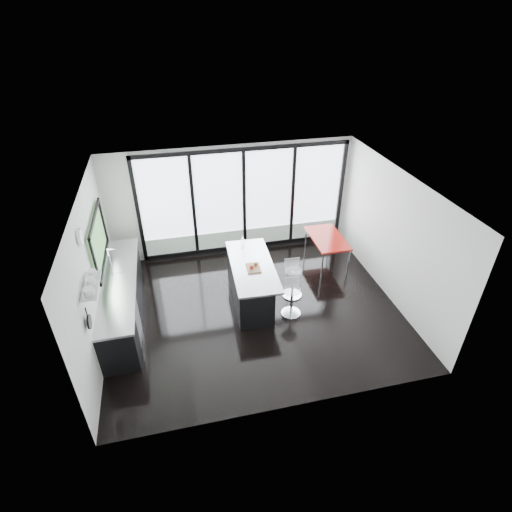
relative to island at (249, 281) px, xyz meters
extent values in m
cube|color=black|center=(0.02, -0.42, -0.44)|extent=(6.00, 5.00, 0.00)
cube|color=white|center=(0.02, -0.42, 2.36)|extent=(6.00, 5.00, 0.00)
cube|color=silver|center=(0.02, 2.08, 0.96)|extent=(6.00, 0.00, 2.80)
cube|color=white|center=(0.32, 2.05, 0.96)|extent=(5.00, 0.02, 2.50)
cube|color=slate|center=(0.32, 2.01, -0.07)|extent=(5.00, 0.02, 0.44)
cube|color=black|center=(-0.93, 2.01, 0.96)|extent=(0.08, 0.04, 2.50)
cube|color=black|center=(0.32, 2.01, 0.96)|extent=(0.08, 0.04, 2.50)
cube|color=black|center=(1.57, 2.01, 0.96)|extent=(0.08, 0.04, 2.50)
cube|color=silver|center=(0.02, -2.92, 0.96)|extent=(6.00, 0.00, 2.80)
cube|color=silver|center=(-2.98, -0.42, 0.96)|extent=(0.00, 5.00, 2.80)
cube|color=#498544|center=(-2.95, 0.48, 1.16)|extent=(0.02, 1.60, 0.90)
cube|color=#AAADAF|center=(-2.85, -1.27, 1.31)|extent=(0.25, 0.80, 0.03)
cylinder|color=white|center=(-2.95, -0.72, 1.91)|extent=(0.04, 0.30, 0.30)
cylinder|color=black|center=(-2.92, -1.67, 0.91)|extent=(0.03, 0.24, 0.24)
cube|color=silver|center=(3.02, -0.42, 0.96)|extent=(0.00, 5.00, 2.80)
cube|color=black|center=(-2.65, -0.02, 0.00)|extent=(0.65, 3.20, 0.87)
cube|color=#AAADAF|center=(-2.65, -0.02, 0.46)|extent=(0.69, 3.24, 0.05)
cube|color=#AAADAF|center=(-2.65, 0.48, 0.46)|extent=(0.45, 0.48, 0.06)
cylinder|color=silver|center=(-2.80, 0.48, 0.70)|extent=(0.02, 0.02, 0.44)
cube|color=#AAADAF|center=(-2.34, -0.77, -0.02)|extent=(0.03, 0.60, 0.80)
cube|color=black|center=(-0.01, 0.00, -0.03)|extent=(0.80, 2.09, 0.81)
cube|color=#AAADAF|center=(0.07, 0.00, 0.40)|extent=(0.99, 2.16, 0.05)
cube|color=#9A7655|center=(0.06, -0.14, 0.44)|extent=(0.30, 0.39, 0.03)
sphere|color=maroon|center=(0.01, -0.19, 0.49)|extent=(0.09, 0.09, 0.08)
sphere|color=brown|center=(0.12, -0.10, 0.49)|extent=(0.08, 0.08, 0.08)
cylinder|color=silver|center=(0.01, 0.70, 0.55)|extent=(0.07, 0.07, 0.26)
cylinder|color=silver|center=(0.74, -0.74, -0.11)|extent=(0.49, 0.49, 0.65)
cylinder|color=silver|center=(0.94, -0.15, -0.09)|extent=(0.45, 0.45, 0.69)
cube|color=maroon|center=(2.16, 0.96, -0.08)|extent=(0.77, 1.33, 0.71)
camera|label=1|loc=(-1.44, -6.81, 5.15)|focal=28.00mm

